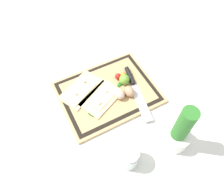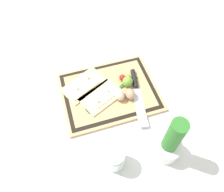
{
  "view_description": "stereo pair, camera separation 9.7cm",
  "coord_description": "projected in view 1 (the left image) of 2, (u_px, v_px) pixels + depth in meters",
  "views": [
    {
      "loc": [
        0.25,
        0.51,
        0.84
      ],
      "look_at": [
        0.0,
        0.04,
        0.03
      ],
      "focal_mm": 35.0,
      "sensor_mm": 36.0,
      "label": 1
    },
    {
      "loc": [
        0.16,
        0.55,
        0.84
      ],
      "look_at": [
        0.0,
        0.04,
        0.03
      ],
      "focal_mm": 35.0,
      "sensor_mm": 36.0,
      "label": 2
    }
  ],
  "objects": [
    {
      "name": "pizza_slice_near",
      "position": [
        81.0,
        90.0,
        1.0
      ],
      "size": [
        0.23,
        0.19,
        0.02
      ],
      "color": "beige",
      "rests_on": "cutting_board"
    },
    {
      "name": "pizza_slice_far",
      "position": [
        102.0,
        97.0,
        0.98
      ],
      "size": [
        0.22,
        0.18,
        0.02
      ],
      "color": "beige",
      "rests_on": "cutting_board"
    },
    {
      "name": "egg_brown",
      "position": [
        129.0,
        91.0,
        0.97
      ],
      "size": [
        0.04,
        0.05,
        0.04
      ],
      "primitive_type": "ellipsoid",
      "color": "tan",
      "rests_on": "cutting_board"
    },
    {
      "name": "ground_plane",
      "position": [
        108.0,
        93.0,
        1.02
      ],
      "size": [
        6.0,
        6.0,
        0.0
      ],
      "primitive_type": "plane",
      "color": "silver"
    },
    {
      "name": "lime",
      "position": [
        124.0,
        79.0,
        1.01
      ],
      "size": [
        0.05,
        0.05,
        0.05
      ],
      "primitive_type": "sphere",
      "color": "#70A838",
      "rests_on": "cutting_board"
    },
    {
      "name": "cherry_tomato_yellow",
      "position": [
        123.0,
        75.0,
        1.04
      ],
      "size": [
        0.03,
        0.03,
        0.03
      ],
      "primitive_type": "sphere",
      "color": "orange",
      "rests_on": "cutting_board"
    },
    {
      "name": "sauce_jar",
      "position": [
        128.0,
        157.0,
        0.81
      ],
      "size": [
        0.08,
        0.08,
        0.1
      ],
      "color": "silver",
      "rests_on": "ground_plane"
    },
    {
      "name": "scallion_bunch",
      "position": [
        112.0,
        93.0,
        0.99
      ],
      "size": [
        0.28,
        0.15,
        0.01
      ],
      "color": "#2D7528",
      "rests_on": "cutting_board"
    },
    {
      "name": "cherry_tomato_red",
      "position": [
        118.0,
        76.0,
        1.03
      ],
      "size": [
        0.03,
        0.03,
        0.03
      ],
      "primitive_type": "sphere",
      "color": "red",
      "rests_on": "cutting_board"
    },
    {
      "name": "cutting_board",
      "position": [
        108.0,
        92.0,
        1.01
      ],
      "size": [
        0.44,
        0.34,
        0.02
      ],
      "color": "tan",
      "rests_on": "ground_plane"
    },
    {
      "name": "knife",
      "position": [
        133.0,
        84.0,
        1.01
      ],
      "size": [
        0.09,
        0.3,
        0.02
      ],
      "color": "silver",
      "rests_on": "cutting_board"
    },
    {
      "name": "egg_pink",
      "position": [
        119.0,
        94.0,
        0.97
      ],
      "size": [
        0.04,
        0.05,
        0.04
      ],
      "primitive_type": "ellipsoid",
      "color": "beige",
      "rests_on": "cutting_board"
    },
    {
      "name": "herb_pot",
      "position": [
        178.0,
        133.0,
        0.81
      ],
      "size": [
        0.1,
        0.1,
        0.24
      ],
      "color": "white",
      "rests_on": "ground_plane"
    }
  ]
}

